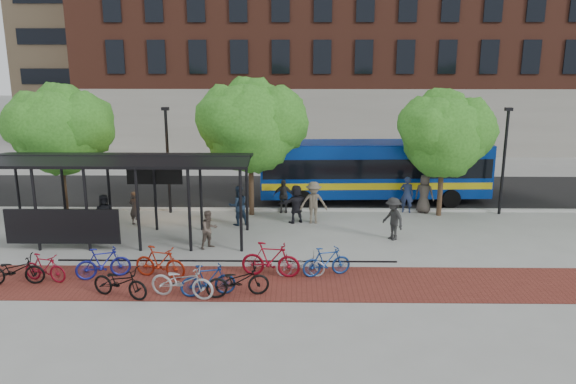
{
  "coord_description": "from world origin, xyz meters",
  "views": [
    {
      "loc": [
        -0.87,
        -22.7,
        7.6
      ],
      "look_at": [
        -1.22,
        1.4,
        1.6
      ],
      "focal_mm": 35.0,
      "sensor_mm": 36.0,
      "label": 1
    }
  ],
  "objects_px": {
    "bike_4": "(120,282)",
    "bike_5": "(160,262)",
    "bike_7": "(208,280)",
    "pedestrian_3": "(314,203)",
    "bus": "(374,168)",
    "bike_1": "(45,268)",
    "tree_a": "(60,127)",
    "pedestrian_4": "(283,196)",
    "tree_c": "(446,131)",
    "pedestrian_9": "(393,219)",
    "bus_shelter": "(117,169)",
    "pedestrian_1": "(135,208)",
    "bike_9": "(271,260)",
    "bike_8": "(238,281)",
    "bike_11": "(326,262)",
    "lamp_post_left": "(168,157)",
    "tree_b": "(252,122)",
    "bike_10": "(300,264)",
    "bike_0": "(15,270)",
    "lamp_post_right": "(504,158)",
    "bike_3": "(103,263)",
    "pedestrian_2": "(238,206)",
    "bike_6": "(182,281)",
    "pedestrian_5": "(296,204)",
    "pedestrian_8": "(209,230)",
    "pedestrian_7": "(407,195)"
  },
  "relations": [
    {
      "from": "lamp_post_left",
      "to": "bike_10",
      "type": "bearing_deg",
      "value": -51.77
    },
    {
      "from": "bike_8",
      "to": "bus",
      "type": "bearing_deg",
      "value": -39.6
    },
    {
      "from": "tree_a",
      "to": "bus_shelter",
      "type": "bearing_deg",
      "value": -45.4
    },
    {
      "from": "lamp_post_right",
      "to": "bike_3",
      "type": "bearing_deg",
      "value": -153.5
    },
    {
      "from": "bike_5",
      "to": "bike_0",
      "type": "bearing_deg",
      "value": 113.38
    },
    {
      "from": "lamp_post_left",
      "to": "pedestrian_1",
      "type": "distance_m",
      "value": 3.04
    },
    {
      "from": "bike_0",
      "to": "lamp_post_left",
      "type": "bearing_deg",
      "value": -27.33
    },
    {
      "from": "lamp_post_left",
      "to": "bike_7",
      "type": "relative_size",
      "value": 2.89
    },
    {
      "from": "pedestrian_9",
      "to": "pedestrian_3",
      "type": "bearing_deg",
      "value": -155.53
    },
    {
      "from": "pedestrian_4",
      "to": "pedestrian_8",
      "type": "height_order",
      "value": "pedestrian_4"
    },
    {
      "from": "bike_7",
      "to": "pedestrian_3",
      "type": "xyz_separation_m",
      "value": [
        3.61,
        7.98,
        0.44
      ]
    },
    {
      "from": "bike_4",
      "to": "tree_c",
      "type": "bearing_deg",
      "value": -34.2
    },
    {
      "from": "bike_0",
      "to": "bike_7",
      "type": "distance_m",
      "value": 6.69
    },
    {
      "from": "pedestrian_3",
      "to": "tree_b",
      "type": "bearing_deg",
      "value": 152.4
    },
    {
      "from": "tree_a",
      "to": "pedestrian_5",
      "type": "height_order",
      "value": "tree_a"
    },
    {
      "from": "bike_0",
      "to": "bike_5",
      "type": "distance_m",
      "value": 4.79
    },
    {
      "from": "bus_shelter",
      "to": "pedestrian_1",
      "type": "relative_size",
      "value": 6.83
    },
    {
      "from": "pedestrian_1",
      "to": "pedestrian_3",
      "type": "xyz_separation_m",
      "value": [
        8.09,
        0.37,
        0.19
      ]
    },
    {
      "from": "bike_7",
      "to": "pedestrian_3",
      "type": "distance_m",
      "value": 8.77
    },
    {
      "from": "lamp_post_left",
      "to": "pedestrian_1",
      "type": "bearing_deg",
      "value": -119.98
    },
    {
      "from": "tree_a",
      "to": "bike_9",
      "type": "bearing_deg",
      "value": -37.28
    },
    {
      "from": "tree_c",
      "to": "pedestrian_7",
      "type": "height_order",
      "value": "tree_c"
    },
    {
      "from": "bike_9",
      "to": "pedestrian_9",
      "type": "height_order",
      "value": "pedestrian_9"
    },
    {
      "from": "bike_6",
      "to": "bike_10",
      "type": "relative_size",
      "value": 1.24
    },
    {
      "from": "bike_3",
      "to": "pedestrian_3",
      "type": "distance_m",
      "value": 9.96
    },
    {
      "from": "bike_1",
      "to": "bike_10",
      "type": "relative_size",
      "value": 0.96
    },
    {
      "from": "bus",
      "to": "bike_10",
      "type": "xyz_separation_m",
      "value": [
        -3.86,
        -10.2,
        -1.36
      ]
    },
    {
      "from": "bike_4",
      "to": "bike_5",
      "type": "xyz_separation_m",
      "value": [
        0.89,
        1.61,
        0.05
      ]
    },
    {
      "from": "pedestrian_1",
      "to": "pedestrian_3",
      "type": "height_order",
      "value": "pedestrian_3"
    },
    {
      "from": "bus",
      "to": "bike_11",
      "type": "height_order",
      "value": "bus"
    },
    {
      "from": "pedestrian_2",
      "to": "pedestrian_9",
      "type": "xyz_separation_m",
      "value": [
        6.63,
        -1.96,
        -0.01
      ]
    },
    {
      "from": "bike_10",
      "to": "bike_3",
      "type": "bearing_deg",
      "value": 90.88
    },
    {
      "from": "bike_0",
      "to": "bike_10",
      "type": "bearing_deg",
      "value": -91.87
    },
    {
      "from": "tree_c",
      "to": "pedestrian_5",
      "type": "distance_m",
      "value": 7.74
    },
    {
      "from": "bike_3",
      "to": "pedestrian_1",
      "type": "xyz_separation_m",
      "value": [
        -0.65,
        6.23,
        0.22
      ]
    },
    {
      "from": "pedestrian_2",
      "to": "tree_b",
      "type": "bearing_deg",
      "value": -128.43
    },
    {
      "from": "bike_6",
      "to": "pedestrian_4",
      "type": "relative_size",
      "value": 1.3
    },
    {
      "from": "bike_10",
      "to": "pedestrian_3",
      "type": "height_order",
      "value": "pedestrian_3"
    },
    {
      "from": "bike_8",
      "to": "pedestrian_4",
      "type": "relative_size",
      "value": 1.24
    },
    {
      "from": "bike_1",
      "to": "bike_9",
      "type": "height_order",
      "value": "bike_9"
    },
    {
      "from": "pedestrian_1",
      "to": "bike_8",
      "type": "bearing_deg",
      "value": 148.13
    },
    {
      "from": "tree_a",
      "to": "pedestrian_4",
      "type": "xyz_separation_m",
      "value": [
        10.42,
        0.39,
        -3.42
      ]
    },
    {
      "from": "bike_8",
      "to": "pedestrian_4",
      "type": "xyz_separation_m",
      "value": [
        1.23,
        9.79,
        0.28
      ]
    },
    {
      "from": "bus",
      "to": "bike_1",
      "type": "xyz_separation_m",
      "value": [
        -12.56,
        -10.75,
        -1.32
      ]
    },
    {
      "from": "tree_b",
      "to": "pedestrian_1",
      "type": "distance_m",
      "value": 6.65
    },
    {
      "from": "tree_c",
      "to": "bike_10",
      "type": "xyz_separation_m",
      "value": [
        -6.79,
        -7.74,
        -3.6
      ]
    },
    {
      "from": "bike_11",
      "to": "pedestrian_9",
      "type": "bearing_deg",
      "value": -52.86
    },
    {
      "from": "tree_a",
      "to": "bus",
      "type": "distance_m",
      "value": 15.45
    },
    {
      "from": "bike_8",
      "to": "bike_11",
      "type": "height_order",
      "value": "bike_8"
    },
    {
      "from": "tree_c",
      "to": "pedestrian_9",
      "type": "bearing_deg",
      "value": -128.46
    }
  ]
}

